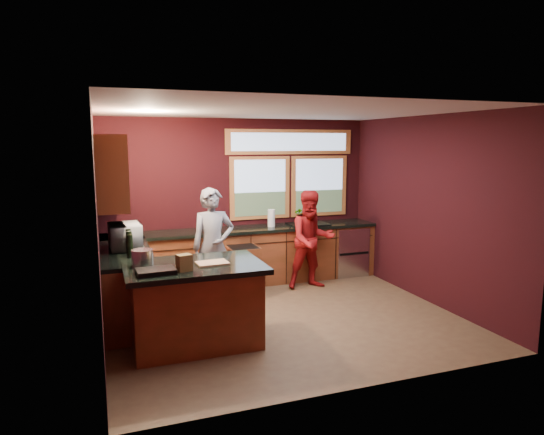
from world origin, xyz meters
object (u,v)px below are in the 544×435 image
island (195,304)px  cutting_board (212,263)px  person_grey (213,247)px  person_red (312,240)px  stock_pot (142,257)px

island → cutting_board: size_ratio=4.43×
person_grey → person_red: person_grey is taller
island → stock_pot: stock_pot is taller
island → person_red: size_ratio=0.99×
stock_pot → person_red: bearing=27.3°
island → person_red: 2.69m
island → stock_pot: 0.80m
island → cutting_board: (0.20, -0.05, 0.48)m
person_red → stock_pot: bearing=-149.2°
person_grey → cutting_board: size_ratio=4.80×
island → stock_pot: size_ratio=6.46×
person_red → cutting_board: bearing=-137.4°
cutting_board → stock_pot: stock_pot is taller
island → cutting_board: 0.52m
island → person_grey: 1.46m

